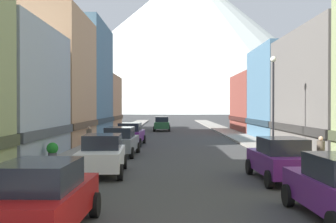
{
  "coord_description": "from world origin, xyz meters",
  "views": [
    {
      "loc": [
        -0.83,
        -6.75,
        3.04
      ],
      "look_at": [
        -0.84,
        41.65,
        2.49
      ],
      "focal_mm": 45.02,
      "sensor_mm": 36.0,
      "label": 1
    }
  ],
  "objects": [
    {
      "name": "car_left_0",
      "position": [
        -3.8,
        3.1,
        0.9
      ],
      "size": [
        2.15,
        4.44,
        1.78
      ],
      "color": "#9E1111",
      "rests_on": "ground"
    },
    {
      "name": "car_left_2",
      "position": [
        -3.8,
        19.38,
        0.9
      ],
      "size": [
        2.22,
        4.47,
        1.78
      ],
      "color": "slate",
      "rests_on": "ground"
    },
    {
      "name": "storefront_left_4",
      "position": [
        -11.92,
        49.22,
        3.44
      ],
      "size": [
        9.15,
        9.77,
        7.15
      ],
      "color": "tan",
      "rests_on": "ground"
    },
    {
      "name": "pedestrian_0",
      "position": [
        6.25,
        12.7,
        0.85
      ],
      "size": [
        0.36,
        0.36,
        1.53
      ],
      "color": "brown",
      "rests_on": "sidewalk_right"
    },
    {
      "name": "mountain_backdrop",
      "position": [
        11.9,
        260.0,
        45.12
      ],
      "size": [
        208.05,
        208.05,
        90.25
      ],
      "primitive_type": "cone",
      "color": "silver",
      "rests_on": "ground"
    },
    {
      "name": "storefront_left_2",
      "position": [
        -12.2,
        27.44,
        5.08
      ],
      "size": [
        9.69,
        10.04,
        10.5
      ],
      "color": "tan",
      "rests_on": "ground"
    },
    {
      "name": "storefront_right_4",
      "position": [
        11.7,
        43.9,
        3.36
      ],
      "size": [
        8.69,
        12.24,
        6.98
      ],
      "color": "brown",
      "rests_on": "ground"
    },
    {
      "name": "streetlamp_right",
      "position": [
        5.35,
        17.94,
        3.99
      ],
      "size": [
        0.36,
        0.36,
        5.86
      ],
      "color": "black",
      "rests_on": "sidewalk_right"
    },
    {
      "name": "sidewalk_right",
      "position": [
        6.25,
        35.0,
        0.07
      ],
      "size": [
        2.5,
        100.0,
        0.15
      ],
      "primitive_type": "cube",
      "color": "gray",
      "rests_on": "ground"
    },
    {
      "name": "pedestrian_1",
      "position": [
        -6.25,
        22.07,
        0.86
      ],
      "size": [
        0.36,
        0.36,
        1.54
      ],
      "color": "brown",
      "rests_on": "sidewalk_left"
    },
    {
      "name": "car_right_1",
      "position": [
        3.8,
        10.48,
        0.9
      ],
      "size": [
        2.18,
        4.46,
        1.78
      ],
      "color": "#591E72",
      "rests_on": "ground"
    },
    {
      "name": "storefront_right_3",
      "position": [
        11.11,
        32.66,
        4.16
      ],
      "size": [
        7.52,
        10.05,
        8.62
      ],
      "color": "slate",
      "rests_on": "ground"
    },
    {
      "name": "car_left_1",
      "position": [
        -3.8,
        12.19,
        0.9
      ],
      "size": [
        2.25,
        4.49,
        1.78
      ],
      "color": "silver",
      "rests_on": "ground"
    },
    {
      "name": "storefront_left_3",
      "position": [
        -11.77,
        38.37,
        5.76
      ],
      "size": [
        8.84,
        11.72,
        11.89
      ],
      "color": "slate",
      "rests_on": "ground"
    },
    {
      "name": "potted_plant_0",
      "position": [
        -7.0,
        15.64,
        0.7
      ],
      "size": [
        0.61,
        0.61,
        0.99
      ],
      "color": "#4C4C51",
      "rests_on": "sidewalk_left"
    },
    {
      "name": "sidewalk_left",
      "position": [
        -6.25,
        35.0,
        0.07
      ],
      "size": [
        2.5,
        100.0,
        0.15
      ],
      "primitive_type": "cube",
      "color": "gray",
      "rests_on": "ground"
    },
    {
      "name": "car_left_3",
      "position": [
        -3.8,
        26.39,
        0.9
      ],
      "size": [
        2.24,
        4.48,
        1.78
      ],
      "color": "#591E72",
      "rests_on": "ground"
    },
    {
      "name": "car_driving_0",
      "position": [
        -1.6,
        46.1,
        0.9
      ],
      "size": [
        2.06,
        4.4,
        1.78
      ],
      "color": "#265933",
      "rests_on": "ground"
    }
  ]
}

